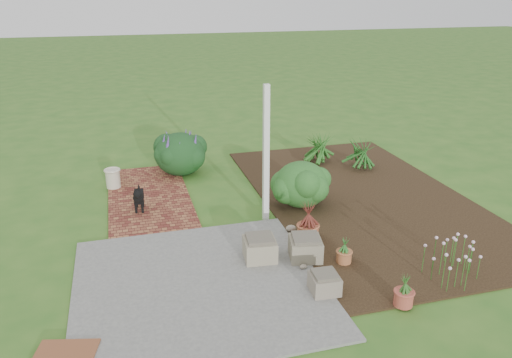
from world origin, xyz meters
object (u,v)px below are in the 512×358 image
object	(u,v)px
stone_trough_near	(324,283)
evergreen_shrub	(302,183)
cream_ceramic_urn	(113,178)
black_dog	(139,197)

from	to	relation	value
stone_trough_near	evergreen_shrub	distance (m)	3.04
stone_trough_near	cream_ceramic_urn	distance (m)	5.56
cream_ceramic_urn	evergreen_shrub	distance (m)	4.01
black_dog	evergreen_shrub	distance (m)	3.11
stone_trough_near	cream_ceramic_urn	bearing A→B (deg)	120.07
evergreen_shrub	black_dog	bearing A→B (deg)	170.64
stone_trough_near	cream_ceramic_urn	world-z (taller)	cream_ceramic_urn
cream_ceramic_urn	evergreen_shrub	size ratio (longest dim) A/B	0.38
cream_ceramic_urn	evergreen_shrub	bearing A→B (deg)	-28.08
stone_trough_near	black_dog	size ratio (longest dim) A/B	0.67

